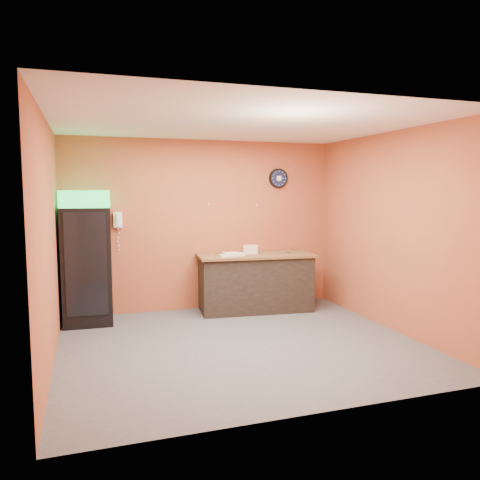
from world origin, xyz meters
name	(u,v)px	position (x,y,z in m)	size (l,w,h in m)	color
floor	(241,344)	(0.00, 0.00, 0.00)	(4.50, 4.50, 0.00)	#47474C
back_wall	(203,225)	(0.00, 2.00, 1.40)	(4.50, 0.02, 2.80)	#AB5530
left_wall	(48,243)	(-2.25, 0.00, 1.40)	(0.02, 4.00, 2.80)	#AB5530
right_wall	(392,231)	(2.25, 0.00, 1.40)	(0.02, 4.00, 2.80)	#AB5530
ceiling	(241,123)	(0.00, 0.00, 2.80)	(4.50, 4.00, 0.02)	white
beverage_cooler	(87,259)	(-1.85, 1.61, 0.97)	(0.72, 0.73, 1.98)	black
prep_counter	(255,283)	(0.77, 1.60, 0.45)	(1.80, 0.80, 0.90)	black
wall_clock	(278,178)	(1.34, 1.97, 2.18)	(0.34, 0.06, 0.34)	black
wall_phone	(118,220)	(-1.38, 1.95, 1.52)	(0.13, 0.11, 0.24)	white
butcher_paper	(255,255)	(0.77, 1.60, 0.92)	(1.89, 0.88, 0.04)	brown
sub_roll_stack	(250,250)	(0.69, 1.58, 1.01)	(0.24, 0.12, 0.15)	beige
wrapped_sandwich_left	(228,256)	(0.25, 1.38, 0.96)	(0.28, 0.11, 0.04)	silver
wrapped_sandwich_mid	(235,255)	(0.38, 1.44, 0.96)	(0.31, 0.12, 0.04)	silver
wrapped_sandwich_right	(231,253)	(0.37, 1.63, 0.96)	(0.26, 0.10, 0.04)	silver
kitchen_tool	(255,251)	(0.81, 1.71, 0.97)	(0.05, 0.05, 0.05)	silver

